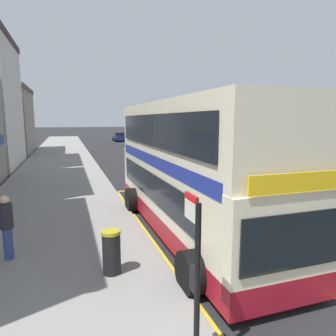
{
  "coord_description": "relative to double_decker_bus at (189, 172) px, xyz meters",
  "views": [
    {
      "loc": [
        -6.32,
        -1.31,
        3.83
      ],
      "look_at": [
        -2.62,
        9.7,
        1.96
      ],
      "focal_mm": 32.12,
      "sensor_mm": 36.0,
      "label": 1
    }
  ],
  "objects": [
    {
      "name": "pedestrian_further_back",
      "position": [
        -5.49,
        -0.74,
        -0.97
      ],
      "size": [
        0.34,
        0.34,
        1.74
      ],
      "color": "#33478C",
      "rests_on": "pavement_near"
    },
    {
      "name": "double_decker_bus",
      "position": [
        0.0,
        0.0,
        0.0
      ],
      "size": [
        3.28,
        10.1,
        4.4
      ],
      "color": "beige",
      "rests_on": "ground"
    },
    {
      "name": "bus_stop_sign",
      "position": [
        -2.15,
        -5.46,
        -0.38
      ],
      "size": [
        0.09,
        0.51,
        2.6
      ],
      "color": "black",
      "rests_on": "pavement_near"
    },
    {
      "name": "ground_plane",
      "position": [
        2.46,
        24.02,
        -2.06
      ],
      "size": [
        260.0,
        260.0,
        0.0
      ],
      "primitive_type": "plane",
      "color": "black"
    },
    {
      "name": "litter_bin",
      "position": [
        -2.99,
        -2.39,
        -1.38
      ],
      "size": [
        0.46,
        0.46,
        1.08
      ],
      "color": "black",
      "rests_on": "pavement_near"
    },
    {
      "name": "pavement_near",
      "position": [
        -4.54,
        24.02,
        -1.99
      ],
      "size": [
        6.0,
        76.0,
        0.14
      ],
      "primitive_type": "cube",
      "color": "gray",
      "rests_on": "ground"
    },
    {
      "name": "parked_car_navy_far",
      "position": [
        5.01,
        44.31,
        -1.26
      ],
      "size": [
        2.09,
        4.2,
        1.62
      ],
      "rotation": [
        0.0,
        0.0,
        0.01
      ],
      "color": "navy",
      "rests_on": "ground"
    },
    {
      "name": "bus_bay_markings",
      "position": [
        0.03,
        -0.06,
        -2.06
      ],
      "size": [
        3.15,
        13.33,
        0.01
      ],
      "color": "gold",
      "rests_on": "ground"
    }
  ]
}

